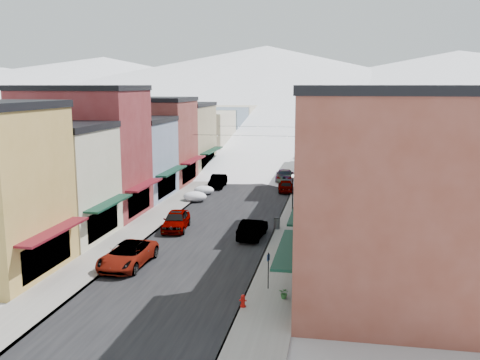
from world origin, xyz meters
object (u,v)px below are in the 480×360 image
at_px(streetlamp_near, 293,189).
at_px(fire_hydrant, 243,301).
at_px(car_green_sedan, 253,229).
at_px(trash_can, 277,223).
at_px(car_silver_sedan, 176,220).
at_px(car_dark_hatch, 218,181).
at_px(car_white_suv, 128,255).

bearing_deg(streetlamp_near, fire_hydrant, -92.06).
height_order(car_green_sedan, trash_can, car_green_sedan).
xyz_separation_m(car_silver_sedan, car_green_sedan, (7.00, -1.33, -0.06)).
bearing_deg(streetlamp_near, car_green_sedan, -106.23).
xyz_separation_m(car_dark_hatch, car_green_sedan, (7.74, -21.15, 0.01)).
bearing_deg(streetlamp_near, car_silver_sedan, -142.12).
bearing_deg(car_dark_hatch, fire_hydrant, -77.12).
xyz_separation_m(car_dark_hatch, streetlamp_near, (10.28, -12.40, 1.79)).
bearing_deg(trash_can, car_white_suv, -129.36).
distance_m(car_silver_sedan, car_green_sedan, 7.12).
height_order(car_dark_hatch, car_green_sedan, car_green_sedan).
bearing_deg(car_silver_sedan, fire_hydrant, -67.48).
relative_size(car_silver_sedan, streetlamp_near, 1.31).
height_order(car_dark_hatch, streetlamp_near, streetlamp_near).
relative_size(car_dark_hatch, car_green_sedan, 0.99).
bearing_deg(streetlamp_near, car_dark_hatch, 129.68).
distance_m(car_green_sedan, trash_can, 3.20).
distance_m(car_green_sedan, fire_hydrant, 14.38).
bearing_deg(car_white_suv, car_dark_hatch, 92.41).
height_order(car_dark_hatch, trash_can, car_dark_hatch).
xyz_separation_m(car_silver_sedan, trash_can, (8.70, 1.38, -0.19)).
height_order(car_white_suv, car_dark_hatch, car_white_suv).
distance_m(car_white_suv, streetlamp_near, 20.05).
xyz_separation_m(car_white_suv, car_dark_hatch, (-0.24, 29.66, -0.03)).
height_order(car_silver_sedan, streetlamp_near, streetlamp_near).
bearing_deg(car_white_suv, fire_hydrant, -30.09).
distance_m(car_white_suv, car_green_sedan, 11.34).
bearing_deg(fire_hydrant, car_silver_sedan, 119.21).
distance_m(car_silver_sedan, fire_hydrant, 17.88).
bearing_deg(fire_hydrant, streetlamp_near, 87.94).
bearing_deg(car_dark_hatch, car_green_sedan, -71.98).
bearing_deg(car_dark_hatch, car_silver_sedan, -89.94).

